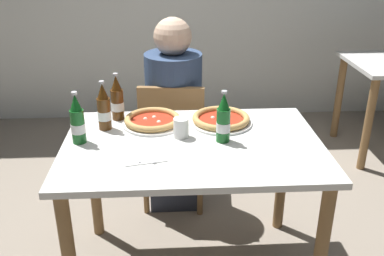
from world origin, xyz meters
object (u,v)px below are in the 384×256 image
Objects in this scene: pizza_margherita_near at (221,119)px; paper_cup at (181,128)px; diner_seated at (174,120)px; pizza_marinara_far at (153,121)px; dining_table_main at (193,164)px; napkin_with_cutlery at (143,154)px; beer_bottle_center at (77,122)px; chair_behind_table at (173,138)px; beer_bottle_right at (104,109)px; beer_bottle_left at (223,120)px; beer_bottle_extra at (117,100)px.

paper_cup is (-0.21, -0.15, 0.03)m from pizza_margherita_near.
paper_cup is (0.02, -0.60, 0.21)m from diner_seated.
pizza_marinara_far is (-0.11, -0.44, 0.19)m from diner_seated.
pizza_marinara_far reaches higher than dining_table_main.
diner_seated reaches higher than napkin_with_cutlery.
beer_bottle_center reaches higher than napkin_with_cutlery.
beer_bottle_right is (-0.34, -0.43, 0.37)m from chair_behind_table.
pizza_margherita_near is at bearing 85.64° from beer_bottle_left.
beer_bottle_extra is 1.16× the size of napkin_with_cutlery.
chair_behind_table is 0.55m from pizza_margherita_near.
chair_behind_table is at bearing 74.75° from pizza_marinara_far.
napkin_with_cutlery is 2.24× the size of paper_cup.
paper_cup is (0.17, 0.17, 0.04)m from napkin_with_cutlery.
paper_cup is at bearing -36.99° from beer_bottle_extra.
beer_bottle_center is (-0.33, -0.19, 0.08)m from pizza_marinara_far.
diner_seated is at bearing 54.20° from beer_bottle_right.
diner_seated reaches higher than pizza_marinara_far.
pizza_margherita_near is 1.29× the size of beer_bottle_extra.
dining_table_main is 1.41× the size of chair_behind_table.
dining_table_main is 3.78× the size of pizza_margherita_near.
pizza_marinara_far is at bearing 147.48° from beer_bottle_left.
beer_bottle_extra is (0.15, 0.27, 0.00)m from beer_bottle_center.
napkin_with_cutlery is at bearing -153.49° from dining_table_main.
pizza_marinara_far is at bearing 131.11° from dining_table_main.
diner_seated is 0.54m from beer_bottle_extra.
beer_bottle_left reaches higher than pizza_margherita_near.
beer_bottle_center is (-0.66, 0.03, 0.00)m from beer_bottle_left.
beer_bottle_center is at bearing 177.83° from beer_bottle_left.
chair_behind_table reaches higher than napkin_with_cutlery.
beer_bottle_center is at bearing 154.57° from napkin_with_cutlery.
paper_cup is at bearing 164.31° from beer_bottle_left.
beer_bottle_extra is 0.40m from paper_cup.
beer_bottle_center reaches higher than pizza_marinara_far.
beer_bottle_center is at bearing -125.46° from diner_seated.
beer_bottle_center is at bearing -165.12° from pizza_margherita_near.
pizza_margherita_near is at bearing -62.55° from diner_seated.
beer_bottle_left is at bearing 116.33° from chair_behind_table.
dining_table_main is 4.86× the size of beer_bottle_right.
diner_seated is at bearing -92.36° from chair_behind_table.
beer_bottle_extra is at bearing 109.68° from napkin_with_cutlery.
chair_behind_table reaches higher than pizza_margherita_near.
pizza_margherita_near is 0.54m from beer_bottle_extra.
pizza_marinara_far is 0.33m from napkin_with_cutlery.
pizza_marinara_far is at bearing 29.16° from beer_bottle_center.
pizza_marinara_far reaches higher than napkin_with_cutlery.
pizza_marinara_far is (-0.19, 0.22, 0.14)m from dining_table_main.
dining_table_main is 0.99× the size of diner_seated.
beer_bottle_center reaches higher than chair_behind_table.
beer_bottle_left is 0.21m from paper_cup.
beer_bottle_left is (0.22, -0.60, 0.37)m from chair_behind_table.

